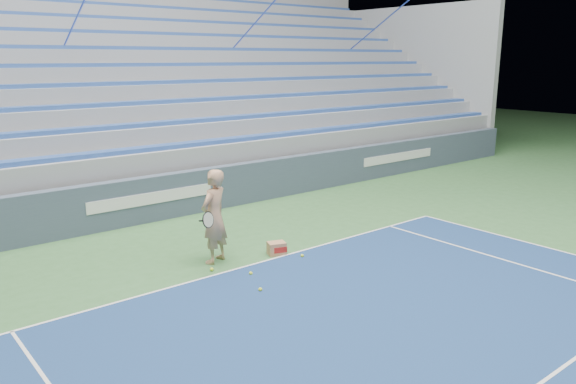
# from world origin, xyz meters

# --- Properties ---
(sponsor_barrier) EXTENTS (30.00, 0.32, 1.10)m
(sponsor_barrier) POSITION_xyz_m (0.00, 15.88, 0.55)
(sponsor_barrier) COLOR #3E4B5F
(sponsor_barrier) RESTS_ON ground
(bleachers) EXTENTS (31.00, 9.15, 7.30)m
(bleachers) POSITION_xyz_m (0.00, 21.60, 2.36)
(bleachers) COLOR gray
(bleachers) RESTS_ON ground
(tennis_player) EXTENTS (1.00, 0.95, 1.83)m
(tennis_player) POSITION_xyz_m (-0.29, 12.49, 0.91)
(tennis_player) COLOR tan
(tennis_player) RESTS_ON ground
(ball_box) EXTENTS (0.41, 0.36, 0.26)m
(ball_box) POSITION_xyz_m (0.88, 12.06, 0.13)
(ball_box) COLOR #AD7A54
(ball_box) RESTS_ON ground
(tennis_ball_0) EXTENTS (0.07, 0.07, 0.07)m
(tennis_ball_0) POSITION_xyz_m (-0.61, 12.11, 0.03)
(tennis_ball_0) COLOR #DFF131
(tennis_ball_0) RESTS_ON ground
(tennis_ball_1) EXTENTS (0.07, 0.07, 0.07)m
(tennis_ball_1) POSITION_xyz_m (-0.46, 10.79, 0.03)
(tennis_ball_1) COLOR #DFF131
(tennis_ball_1) RESTS_ON ground
(tennis_ball_2) EXTENTS (0.07, 0.07, 0.07)m
(tennis_ball_2) POSITION_xyz_m (1.17, 11.61, 0.03)
(tennis_ball_2) COLOR #DFF131
(tennis_ball_2) RESTS_ON ground
(tennis_ball_3) EXTENTS (0.07, 0.07, 0.07)m
(tennis_ball_3) POSITION_xyz_m (-0.16, 11.49, 0.03)
(tennis_ball_3) COLOR #DFF131
(tennis_ball_3) RESTS_ON ground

